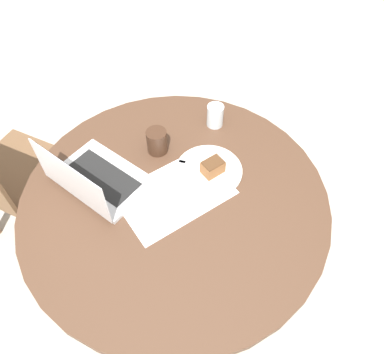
# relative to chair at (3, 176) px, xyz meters

# --- Properties ---
(ground_plane) EXTENTS (12.00, 12.00, 0.00)m
(ground_plane) POSITION_rel_chair_xyz_m (-0.82, 0.33, -0.50)
(ground_plane) COLOR #B7AD9E
(dining_table) EXTENTS (1.12, 1.12, 0.77)m
(dining_table) POSITION_rel_chair_xyz_m (-0.82, 0.33, 0.14)
(dining_table) COLOR #4C3323
(dining_table) RESTS_ON ground_plane
(chair) EXTENTS (0.56, 0.56, 0.96)m
(chair) POSITION_rel_chair_xyz_m (0.00, 0.00, 0.00)
(chair) COLOR brown
(chair) RESTS_ON ground_plane
(paper_document) EXTENTS (0.48, 0.44, 0.00)m
(paper_document) POSITION_rel_chair_xyz_m (-0.82, 0.32, 0.28)
(paper_document) COLOR white
(paper_document) RESTS_ON dining_table
(plate) EXTENTS (0.26, 0.26, 0.01)m
(plate) POSITION_rel_chair_xyz_m (-0.95, 0.22, 0.28)
(plate) COLOR silver
(plate) RESTS_ON dining_table
(cake_slice) EXTENTS (0.10, 0.09, 0.06)m
(cake_slice) POSITION_rel_chair_xyz_m (-0.97, 0.23, 0.32)
(cake_slice) COLOR brown
(cake_slice) RESTS_ON plate
(fork) EXTENTS (0.17, 0.06, 0.00)m
(fork) POSITION_rel_chair_xyz_m (-0.90, 0.19, 0.29)
(fork) COLOR silver
(fork) RESTS_ON plate
(coffee_glass) EXTENTS (0.08, 0.08, 0.10)m
(coffee_glass) POSITION_rel_chair_xyz_m (-0.75, 0.10, 0.33)
(coffee_glass) COLOR #3D2619
(coffee_glass) RESTS_ON dining_table
(water_glass) EXTENTS (0.07, 0.07, 0.10)m
(water_glass) POSITION_rel_chair_xyz_m (-0.99, -0.04, 0.33)
(water_glass) COLOR silver
(water_glass) RESTS_ON dining_table
(laptop) EXTENTS (0.42, 0.40, 0.21)m
(laptop) POSITION_rel_chair_xyz_m (-0.53, 0.27, 0.31)
(laptop) COLOR silver
(laptop) RESTS_ON dining_table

